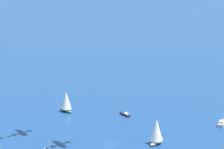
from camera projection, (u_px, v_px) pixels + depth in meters
The scene contains 5 objects.
ground_plane at pixel (109, 144), 145.22m from camera, with size 2000.00×2000.00×0.00m, color navy.
sailboat_near_centre at pixel (156, 131), 144.21m from camera, with size 4.25×7.35×9.31m.
motorboat_far_port at pixel (125, 114), 172.61m from camera, with size 5.34×2.64×1.50m.
sailboat_far_stbd at pixel (66, 101), 176.15m from camera, with size 7.13×4.33×8.93m.
motorboat_offshore at pixel (222, 122), 163.12m from camera, with size 3.71×7.72×2.17m.
Camera 1 is at (88.80, -103.23, 55.02)m, focal length 73.78 mm.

